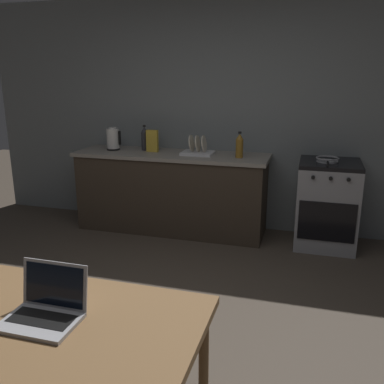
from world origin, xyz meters
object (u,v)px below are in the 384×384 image
Objects in this scene: bottle at (239,145)px; laptop at (45,310)px; stove_oven at (327,204)px; frying_pan at (327,160)px; dish_rack at (198,150)px; cereal_box at (152,141)px; dining_table at (46,337)px; electric_kettle at (113,139)px; bottle_b at (145,138)px.

laptop is at bearing -96.30° from bottle.
laptop is (-1.25, -3.02, 0.33)m from stove_oven.
frying_pan is 1.18× the size of dish_rack.
cereal_box is (-1.92, 0.02, 0.57)m from stove_oven.
cereal_box reaches higher than dish_rack.
cereal_box is (-1.89, 0.05, 0.10)m from frying_pan.
bottle is at bearing -177.05° from stove_oven.
stove_oven is 0.67× the size of dining_table.
dining_table is 0.12m from laptop.
dish_rack is (1.01, 0.00, -0.08)m from electric_kettle.
stove_oven is 3.67× the size of cereal_box.
frying_pan reaches higher than stove_oven.
bottle_b is (-0.80, 3.13, 0.37)m from dining_table.
cereal_box reaches higher than dining_table.
cereal_box is 0.13m from bottle_b.
laptop is 1.31× the size of cereal_box.
dining_table is 5.17× the size of electric_kettle.
electric_kettle is at bearing -177.58° from cereal_box.
laptop is 0.94× the size of dish_rack.
bottle is at bearing 95.99° from laptop.
dining_table is at bearing -112.09° from stove_oven.
cereal_box is at bearing 175.99° from bottle.
bottle is at bearing 84.00° from dining_table.
stove_oven is at bearing -0.67° from cereal_box.
laptop reaches higher than dining_table.
dining_table is 3.95× the size of dish_rack.
stove_oven is 2.24× the size of frying_pan.
bottle is at bearing -6.16° from dish_rack.
dish_rack is at bearing -6.99° from bottle_b.
dining_table is 3.04m from bottle.
stove_oven is 3.29× the size of bottle.
bottle_b is (-0.12, 0.06, 0.01)m from cereal_box.
stove_oven is 0.48m from frying_pan.
dining_table is at bearing -96.00° from bottle.
frying_pan is (0.89, 0.02, -0.10)m from bottle.
dish_rack is (-0.15, 3.05, 0.28)m from dining_table.
electric_kettle is 0.95× the size of bottle.
frying_pan is 1.64× the size of cereal_box.
bottle_b is at bearing 173.01° from dish_rack.
frying_pan is at bearing 1.31° from bottle.
electric_kettle is 0.47m from cereal_box.
stove_oven is 3.30m from dining_table.
laptop is at bearing -77.56° from cereal_box.
cereal_box reaches higher than stove_oven.
dish_rack is (-1.35, 0.03, 0.02)m from frying_pan.
bottle is at bearing -1.95° from electric_kettle.
bottle reaches higher than dish_rack.
laptop is (-0.01, 0.03, 0.11)m from dining_table.
bottle_b is (-0.65, 0.08, 0.09)m from dish_rack.
frying_pan is (-0.03, -0.03, 0.47)m from stove_oven.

